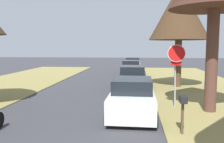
# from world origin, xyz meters

# --- Properties ---
(stop_sign_far) EXTENTS (0.81, 0.43, 2.96)m
(stop_sign_far) POSITION_xyz_m (4.48, 8.64, 2.18)
(stop_sign_far) COLOR #9EA0A5
(stop_sign_far) RESTS_ON grass_verge_right
(street_tree_right_mid_b) EXTENTS (4.18, 4.18, 7.22)m
(street_tree_right_mid_b) POSITION_xyz_m (5.61, 14.71, 5.28)
(street_tree_right_mid_b) COLOR brown
(street_tree_right_mid_b) RESTS_ON grass_verge_right
(parked_sedan_white) EXTENTS (2.00, 4.43, 1.57)m
(parked_sedan_white) POSITION_xyz_m (2.48, 7.47, 0.72)
(parked_sedan_white) COLOR white
(parked_sedan_white) RESTS_ON ground
(parked_sedan_black) EXTENTS (2.00, 4.43, 1.57)m
(parked_sedan_black) POSITION_xyz_m (2.41, 13.97, 0.72)
(parked_sedan_black) COLOR black
(parked_sedan_black) RESTS_ON ground
(parked_sedan_red) EXTENTS (2.00, 4.43, 1.57)m
(parked_sedan_red) POSITION_xyz_m (2.17, 20.66, 0.72)
(parked_sedan_red) COLOR red
(parked_sedan_red) RESTS_ON ground
(parked_sedan_silver) EXTENTS (2.00, 4.43, 1.57)m
(parked_sedan_silver) POSITION_xyz_m (2.22, 26.67, 0.72)
(parked_sedan_silver) COLOR #BCBCC1
(parked_sedan_silver) RESTS_ON ground
(curbside_mailbox) EXTENTS (0.22, 0.44, 1.27)m
(curbside_mailbox) POSITION_xyz_m (4.16, 5.12, 1.06)
(curbside_mailbox) COLOR brown
(curbside_mailbox) RESTS_ON grass_verge_right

